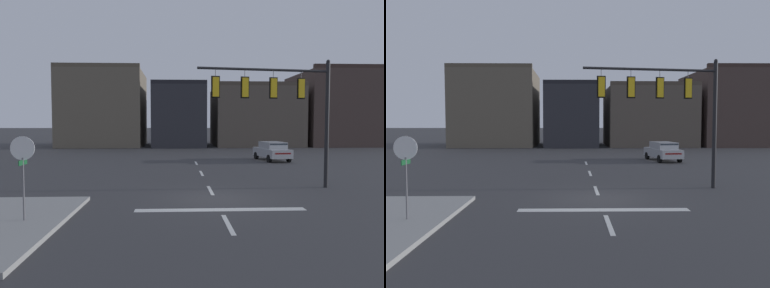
# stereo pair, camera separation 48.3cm
# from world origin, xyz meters

# --- Properties ---
(ground_plane) EXTENTS (400.00, 400.00, 0.00)m
(ground_plane) POSITION_xyz_m (0.00, 0.00, 0.00)
(ground_plane) COLOR #353538
(stop_bar_paint) EXTENTS (6.40, 0.50, 0.01)m
(stop_bar_paint) POSITION_xyz_m (0.00, -2.00, 0.00)
(stop_bar_paint) COLOR silver
(stop_bar_paint) RESTS_ON ground
(lane_centreline) EXTENTS (0.16, 26.40, 0.01)m
(lane_centreline) POSITION_xyz_m (0.00, 2.00, 0.00)
(lane_centreline) COLOR silver
(lane_centreline) RESTS_ON ground
(signal_mast_near_side) EXTENTS (6.62, 1.12, 6.35)m
(signal_mast_near_side) POSITION_xyz_m (3.54, 2.21, 4.43)
(signal_mast_near_side) COLOR black
(signal_mast_near_side) RESTS_ON ground
(stop_sign) EXTENTS (0.76, 0.64, 2.83)m
(stop_sign) POSITION_xyz_m (-6.50, -3.75, 2.14)
(stop_sign) COLOR #56565B
(stop_sign) RESTS_ON ground
(car_lot_nearside) EXTENTS (2.41, 4.63, 1.61)m
(car_lot_nearside) POSITION_xyz_m (6.55, 15.58, 0.86)
(car_lot_nearside) COLOR #9EA0A5
(car_lot_nearside) RESTS_ON ground
(building_row) EXTENTS (44.55, 13.13, 10.66)m
(building_row) POSITION_xyz_m (6.52, 37.06, 4.68)
(building_row) COLOR #665B4C
(building_row) RESTS_ON ground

